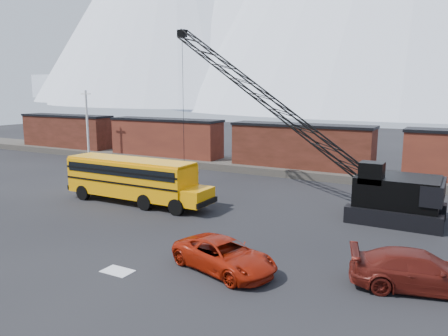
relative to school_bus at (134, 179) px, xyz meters
The scene contains 11 objects.
ground 9.09m from the school_bus, 40.29° to the right, with size 160.00×160.00×0.00m, color black.
gravel_berm 17.66m from the school_bus, 67.29° to the left, with size 120.00×5.00×0.70m, color #4D473F.
boxcar_west_far 30.00m from the school_bus, 147.21° to the left, with size 13.70×3.10×4.17m.
boxcar_west_near 18.69m from the school_bus, 119.54° to the left, with size 13.70×3.10×4.17m.
boxcar_mid 17.63m from the school_bus, 67.29° to the left, with size 13.70×3.10×4.17m.
utility_pole 21.24m from the school_bus, 144.57° to the left, with size 1.40×0.24×8.00m.
snow_patch 12.32m from the school_bus, 53.22° to the right, with size 1.40×0.90×0.02m, color silver.
school_bus is the anchor object (origin of this frame).
red_pickup 13.64m from the school_bus, 32.66° to the right, with size 2.38×5.15×1.43m, color #921807.
maroon_suv 20.02m from the school_bus, 14.92° to the right, with size 2.24×5.51×1.60m, color #51140E.
crawler_crane 11.28m from the school_bus, 36.65° to the left, with size 20.89×5.11×13.10m.
Camera 1 is at (13.67, -17.85, 8.05)m, focal length 35.00 mm.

